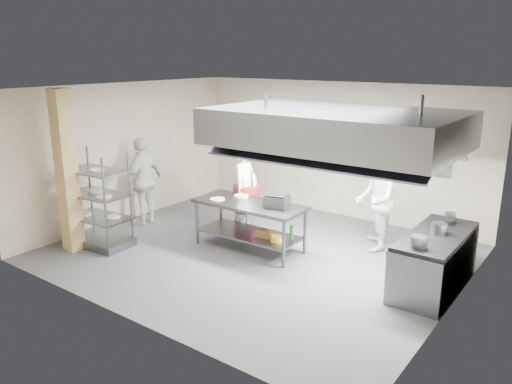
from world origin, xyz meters
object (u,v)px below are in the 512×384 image
Objects in this scene: island at (249,226)px; griddle at (277,201)px; pass_rack at (98,199)px; chef_plating at (144,181)px; stockpot at (439,228)px; chef_head at (245,190)px; chef_line at (375,199)px; cooking_range at (434,263)px.

island is 0.79m from griddle.
pass_rack is 1.46m from chef_plating.
pass_rack is 7.68× the size of stockpot.
chef_head is 2.54m from chef_line.
pass_rack is 0.92× the size of cooking_range.
chef_plating is (-4.63, -1.53, -0.02)m from chef_line.
chef_line is 8.09× the size of stockpot.
pass_rack is 6.10m from stockpot.
stockpot is at bearing 6.50° from island.
griddle reaches higher than island.
griddle is 1.72× the size of stockpot.
chef_head is at bearing 97.64° from chef_plating.
cooking_range is at bearing 31.85° from chef_line.
chef_line reaches higher than pass_rack.
chef_line is at bearing 35.86° from island.
chef_line is (1.87, 1.41, 0.51)m from island.
chef_plating is 4.60× the size of griddle.
island is at bearing 176.71° from griddle.
cooking_range is 6.13m from chef_plating.
island is at bearing -76.50° from chef_line.
chef_line is at bearing 145.44° from cooking_range.
pass_rack is 0.97× the size of chef_plating.
stockpot is at bearing 14.99° from pass_rack.
chef_plating is at bearing -175.04° from cooking_range.
stockpot is at bearing 85.54° from chef_plating.
island is 2.93m from pass_rack.
chef_head is at bearing 177.47° from cooking_range.
griddle is at bearing -172.58° from stockpot.
chef_plating is at bearing -174.67° from stockpot.
island is at bearing -172.28° from stockpot.
chef_plating is at bearing 171.05° from griddle.
island is at bearing -144.40° from chef_head.
stockpot reaches higher than island.
griddle is (-2.76, -0.32, 0.59)m from cooking_range.
cooking_range is at bearing -99.87° from chef_head.
griddle is at bearing -121.51° from chef_head.
griddle is (2.99, 1.64, 0.10)m from pass_rack.
griddle is at bearing 24.53° from pass_rack.
chef_line is 4.71× the size of griddle.
chef_head is 0.97× the size of chef_line.
chef_line is at bearing -78.31° from chef_head.
pass_rack reaches higher than griddle.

